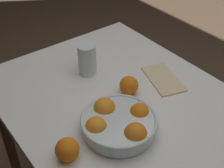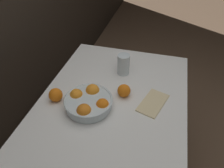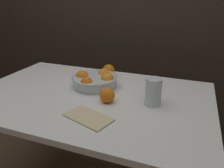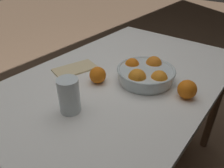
# 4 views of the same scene
# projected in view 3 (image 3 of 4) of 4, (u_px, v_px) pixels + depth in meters

# --- Properties ---
(dining_table) EXTENTS (1.31, 0.84, 0.76)m
(dining_table) POSITION_uv_depth(u_px,v_px,m) (90.00, 108.00, 1.24)
(dining_table) COLOR white
(dining_table) RESTS_ON ground_plane
(fruit_bowl) EXTENTS (0.27, 0.27, 0.10)m
(fruit_bowl) POSITION_uv_depth(u_px,v_px,m) (95.00, 80.00, 1.29)
(fruit_bowl) COLOR silver
(fruit_bowl) RESTS_ON dining_table
(juice_glass) EXTENTS (0.08, 0.08, 0.14)m
(juice_glass) POSITION_uv_depth(u_px,v_px,m) (153.00, 94.00, 1.06)
(juice_glass) COLOR #F4A314
(juice_glass) RESTS_ON dining_table
(orange_loose_near_bowl) EXTENTS (0.08, 0.08, 0.08)m
(orange_loose_near_bowl) POSITION_uv_depth(u_px,v_px,m) (109.00, 70.00, 1.47)
(orange_loose_near_bowl) COLOR orange
(orange_loose_near_bowl) RESTS_ON dining_table
(orange_loose_front) EXTENTS (0.08, 0.08, 0.08)m
(orange_loose_front) POSITION_uv_depth(u_px,v_px,m) (107.00, 95.00, 1.10)
(orange_loose_front) COLOR orange
(orange_loose_front) RESTS_ON dining_table
(napkin) EXTENTS (0.24, 0.18, 0.01)m
(napkin) POSITION_uv_depth(u_px,v_px,m) (88.00, 117.00, 0.97)
(napkin) COLOR beige
(napkin) RESTS_ON dining_table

